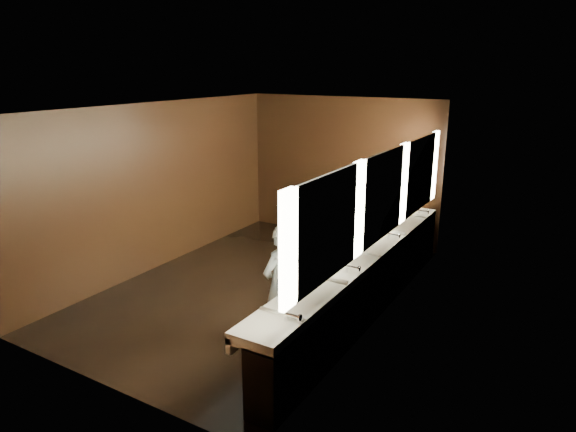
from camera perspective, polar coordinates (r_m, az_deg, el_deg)
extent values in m
plane|color=black|center=(8.18, -3.34, -7.92)|extent=(6.00, 6.00, 0.00)
cube|color=#2D2D2B|center=(7.48, -3.69, 12.03)|extent=(4.00, 6.00, 0.02)
cube|color=black|center=(10.27, 5.96, 5.26)|extent=(4.00, 0.02, 2.80)
cube|color=black|center=(5.62, -21.00, -5.22)|extent=(4.00, 0.02, 2.80)
cube|color=black|center=(8.96, -14.17, 3.22)|extent=(0.02, 6.00, 2.80)
cube|color=black|center=(6.83, 10.52, -0.61)|extent=(0.02, 6.00, 2.80)
cube|color=black|center=(7.24, 8.77, -7.95)|extent=(0.36, 5.40, 0.81)
cube|color=white|center=(7.10, 8.21, -4.53)|extent=(0.55, 5.40, 0.12)
cube|color=white|center=(7.22, 6.39, -4.78)|extent=(0.06, 5.40, 0.18)
cylinder|color=silver|center=(5.16, 0.52, -11.02)|extent=(0.18, 0.04, 0.04)
cylinder|color=silver|center=(6.35, 7.23, -5.69)|extent=(0.18, 0.04, 0.04)
cylinder|color=silver|center=(7.64, 11.67, -2.06)|extent=(0.18, 0.04, 0.04)
cylinder|color=silver|center=(8.99, 14.79, 0.51)|extent=(0.18, 0.04, 0.04)
cube|color=#FBF6CE|center=(4.66, -0.06, -3.85)|extent=(0.06, 0.22, 1.15)
cube|color=white|center=(5.32, 4.50, -1.31)|extent=(0.03, 1.32, 1.15)
cube|color=#FBF6CE|center=(6.03, 7.75, 0.70)|extent=(0.06, 0.23, 1.15)
cube|color=white|center=(6.74, 10.56, 2.26)|extent=(0.03, 1.32, 1.15)
cube|color=#FBF6CE|center=(7.49, 12.60, 3.53)|extent=(0.06, 0.23, 1.15)
cube|color=white|center=(8.23, 14.48, 4.55)|extent=(0.03, 1.32, 1.15)
cube|color=#FBF6CE|center=(8.99, 15.87, 5.42)|extent=(0.06, 0.22, 1.15)
imported|color=#9CC6E9|center=(6.33, -0.80, -7.74)|extent=(0.49, 0.63, 1.56)
cylinder|color=black|center=(5.68, -2.41, -16.37)|extent=(0.48, 0.48, 0.59)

